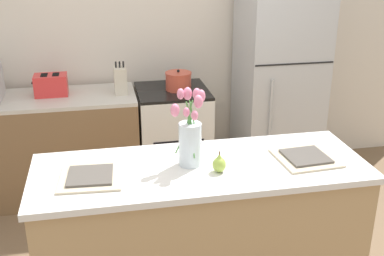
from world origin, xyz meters
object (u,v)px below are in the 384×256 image
at_px(refrigerator, 279,80).
at_px(pear_figurine, 219,164).
at_px(plate_setting_left, 90,177).
at_px(cooking_pot, 178,81).
at_px(flower_vase, 190,135).
at_px(stove_range, 173,138).
at_px(toaster, 51,85).
at_px(plate_setting_right, 306,157).
at_px(knife_block, 120,80).

height_order(refrigerator, pear_figurine, refrigerator).
relative_size(plate_setting_left, cooking_pot, 1.50).
relative_size(flower_vase, pear_figurine, 3.63).
distance_m(stove_range, pear_figurine, 1.78).
height_order(flower_vase, plate_setting_left, flower_vase).
bearing_deg(plate_setting_left, toaster, 100.38).
xyz_separation_m(plate_setting_right, cooking_pot, (-0.43, 1.62, 0.00)).
xyz_separation_m(plate_setting_left, knife_block, (0.25, 1.61, 0.04)).
bearing_deg(pear_figurine, refrigerator, 60.04).
bearing_deg(knife_block, plate_setting_left, -98.85).
bearing_deg(plate_setting_right, pear_figurine, -173.85).
xyz_separation_m(stove_range, flower_vase, (-0.15, -1.57, 0.68)).
relative_size(flower_vase, plate_setting_left, 1.27).
xyz_separation_m(refrigerator, plate_setting_right, (-0.47, -1.63, 0.04)).
xyz_separation_m(toaster, knife_block, (0.56, -0.07, 0.03)).
distance_m(plate_setting_right, toaster, 2.24).
bearing_deg(knife_block, flower_vase, -79.82).
bearing_deg(toaster, cooking_pot, -3.28).
xyz_separation_m(stove_range, refrigerator, (0.95, 0.00, 0.48)).
xyz_separation_m(refrigerator, toaster, (-1.94, 0.05, 0.05)).
bearing_deg(pear_figurine, stove_range, 89.21).
bearing_deg(plate_setting_right, plate_setting_left, 180.00).
distance_m(stove_range, refrigerator, 1.06).
relative_size(plate_setting_right, toaster, 1.18).
height_order(flower_vase, cooking_pot, flower_vase).
bearing_deg(flower_vase, cooking_pot, 82.50).
distance_m(pear_figurine, plate_setting_left, 0.66).
bearing_deg(pear_figurine, plate_setting_left, 175.27).
distance_m(stove_range, flower_vase, 1.72).
bearing_deg(plate_setting_right, knife_block, 119.63).
relative_size(stove_range, cooking_pot, 3.99).
bearing_deg(stove_range, pear_figurine, -90.79).
height_order(toaster, cooking_pot, cooking_pot).
bearing_deg(flower_vase, plate_setting_left, -173.25).
height_order(refrigerator, plate_setting_right, refrigerator).
distance_m(flower_vase, plate_setting_left, 0.56).
distance_m(refrigerator, toaster, 1.94).
relative_size(stove_range, refrigerator, 0.48).
relative_size(stove_range, pear_figurine, 7.62).
bearing_deg(plate_setting_left, refrigerator, 45.00).
distance_m(stove_range, plate_setting_left, 1.84).
bearing_deg(toaster, knife_block, -7.00).
bearing_deg(pear_figurine, toaster, 119.17).
xyz_separation_m(flower_vase, plate_setting_left, (-0.53, -0.06, -0.16)).
xyz_separation_m(flower_vase, pear_figurine, (0.13, -0.12, -0.12)).
distance_m(flower_vase, toaster, 1.83).
relative_size(refrigerator, plate_setting_right, 5.55).
height_order(toaster, knife_block, knife_block).
bearing_deg(toaster, stove_range, -2.70).
distance_m(refrigerator, plate_setting_right, 1.70).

